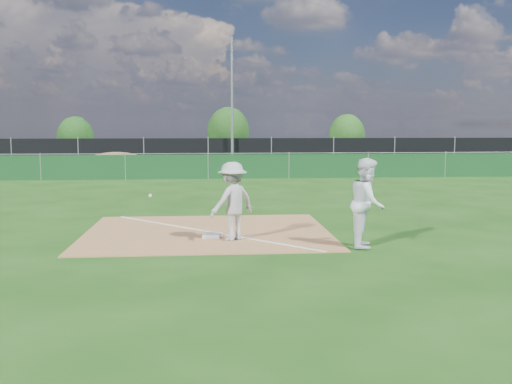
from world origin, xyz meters
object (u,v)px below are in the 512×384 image
car_right (261,153)px  tree_right (347,135)px  light_pole (232,103)px  tree_left (75,137)px  first_base (212,235)px  play_at_first (232,201)px  tree_mid (228,131)px  runner (367,203)px  car_mid (194,151)px  car_left (95,151)px

car_right → tree_right: (7.92, 6.94, 1.19)m
light_pole → tree_left: 15.49m
first_base → car_right: car_right is taller
play_at_first → tree_left: bearing=108.5°
play_at_first → tree_mid: tree_mid is taller
light_pole → runner: bearing=-85.2°
car_mid → first_base: bearing=-166.8°
runner → tree_left: 36.15m
runner → car_right: size_ratio=0.46×
car_mid → car_right: car_mid is taller
first_base → runner: (3.37, -1.24, 0.91)m
car_right → tree_right: bearing=-61.8°
car_left → car_mid: bearing=-105.3°
tree_mid → tree_right: 9.99m
car_right → tree_right: tree_right is taller
light_pole → car_right: bearing=64.9°
play_at_first → light_pole: bearing=87.7°
car_mid → tree_right: size_ratio=1.29×
play_at_first → tree_mid: size_ratio=0.63×
car_right → tree_right: 10.60m
first_base → runner: runner is taller
first_base → car_mid: bearing=92.4°
car_left → tree_left: 5.59m
light_pole → tree_left: size_ratio=2.44×
car_right → play_at_first: bearing=160.5°
tree_mid → tree_left: bearing=-170.7°
car_mid → car_right: size_ratio=1.07×
play_at_first → tree_left: tree_left is taller
play_at_first → car_right: (3.14, 27.50, -0.30)m
tree_left → tree_mid: bearing=9.3°
car_mid → runner: bearing=-160.3°
car_mid → tree_mid: (2.70, 6.40, 1.35)m
car_mid → tree_right: 14.22m
play_at_first → runner: bearing=-17.0°
runner → tree_right: 36.26m
light_pole → play_at_first: (-0.92, -22.76, -3.08)m
car_right → runner: bearing=166.5°
tree_left → car_left: bearing=-63.7°
light_pole → runner: light_pole is taller
car_right → tree_left: bearing=57.2°
car_mid → tree_left: 10.32m
car_mid → tree_right: bearing=-52.6°
light_pole → play_at_first: size_ratio=3.12×
first_base → car_mid: (-1.15, 27.72, 0.69)m
runner → tree_mid: 35.43m
light_pole → car_left: size_ratio=1.67×
light_pole → car_right: light_pole is taller
car_right → tree_mid: 7.43m
tree_mid → runner: bearing=-87.0°
runner → light_pole: bearing=21.8°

